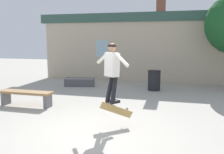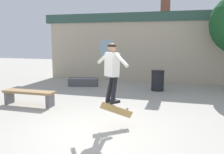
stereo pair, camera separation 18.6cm
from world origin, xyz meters
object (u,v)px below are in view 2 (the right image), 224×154
skateboard_flipping (116,110)px  skate_ledge (83,82)px  park_bench (29,95)px  trash_bin (158,80)px  skater (112,68)px

skateboard_flipping → skate_ledge: bearing=98.8°
park_bench → skate_ledge: (0.34, 3.81, -0.17)m
skate_ledge → skateboard_flipping: bearing=-70.7°
trash_bin → skater: 5.18m
skater → skateboard_flipping: (0.09, 0.09, -1.09)m
park_bench → skater: 3.75m
skater → skateboard_flipping: bearing=-9.0°
skater → skateboard_flipping: 1.10m
skater → skateboard_flipping: size_ratio=1.82×
skate_ledge → trash_bin: bearing=-13.1°
skateboard_flipping → park_bench: bearing=138.1°
skater → skate_ledge: bearing=67.7°
park_bench → trash_bin: (3.89, 3.77, 0.09)m
skater → park_bench: bearing=106.3°
trash_bin → skater: (-0.56, -5.04, 1.07)m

